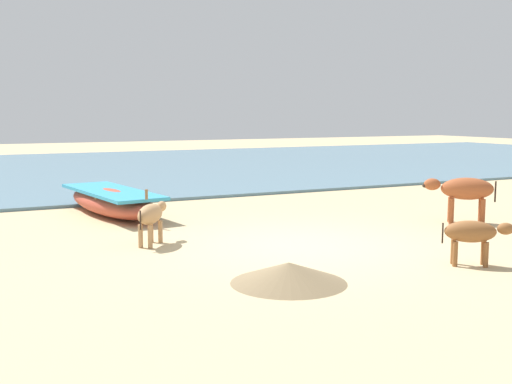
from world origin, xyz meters
TOP-DOWN VIEW (x-y plane):
  - ground at (0.00, 0.00)m, footprint 80.00×80.00m
  - sea_water at (0.00, 16.11)m, footprint 60.00×20.00m
  - fishing_boat_2 at (-2.12, 4.67)m, footprint 1.70×4.19m
  - cow_adult_rust at (4.13, 0.39)m, footprint 1.29×1.10m
  - calf_near_tan at (-2.27, 1.18)m, footprint 0.85×0.96m
  - calf_far_brown at (1.58, -2.37)m, footprint 0.95×0.75m
  - debris_pile_0 at (-1.33, -1.99)m, footprint 1.76×1.76m

SIDE VIEW (x-z plane):
  - ground at x=0.00m, z-range 0.00..0.00m
  - sea_water at x=0.00m, z-range 0.00..0.08m
  - debris_pile_0 at x=-1.33m, z-range 0.00..0.28m
  - fishing_boat_2 at x=-2.12m, z-range -0.08..0.69m
  - calf_far_brown at x=1.58m, z-range 0.15..0.83m
  - calf_near_tan at x=-2.27m, z-range 0.16..0.87m
  - cow_adult_rust at x=4.13m, z-range 0.21..1.15m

